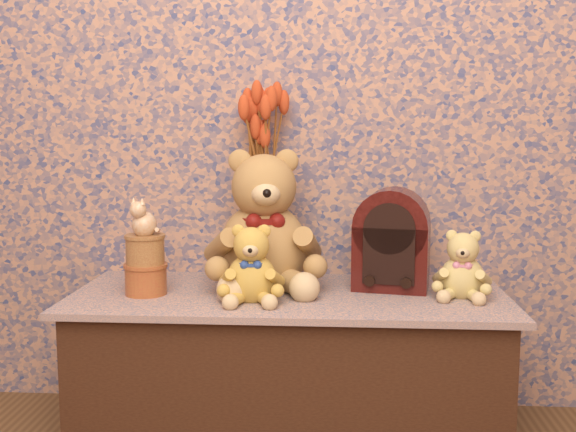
% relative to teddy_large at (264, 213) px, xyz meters
% --- Properties ---
extents(display_shelf, '(1.30, 0.56, 0.45)m').
position_rel_teddy_large_xyz_m(display_shelf, '(0.09, -0.08, -0.46)').
color(display_shelf, '#3B5379').
rests_on(display_shelf, ground).
extents(teddy_large, '(0.43, 0.49, 0.46)m').
position_rel_teddy_large_xyz_m(teddy_large, '(0.00, 0.00, 0.00)').
color(teddy_large, '#AB7142').
rests_on(teddy_large, display_shelf).
extents(teddy_medium, '(0.20, 0.24, 0.24)m').
position_rel_teddy_large_xyz_m(teddy_medium, '(-0.02, -0.18, -0.11)').
color(teddy_medium, gold).
rests_on(teddy_medium, display_shelf).
extents(teddy_small, '(0.20, 0.23, 0.21)m').
position_rel_teddy_large_xyz_m(teddy_small, '(0.60, -0.10, -0.12)').
color(teddy_small, tan).
rests_on(teddy_small, display_shelf).
extents(cathedral_radio, '(0.25, 0.20, 0.31)m').
position_rel_teddy_large_xyz_m(cathedral_radio, '(0.40, -0.00, -0.07)').
color(cathedral_radio, '#350C09').
rests_on(cathedral_radio, display_shelf).
extents(ceramic_vase, '(0.14, 0.14, 0.21)m').
position_rel_teddy_large_xyz_m(ceramic_vase, '(-0.02, 0.09, -0.13)').
color(ceramic_vase, tan).
rests_on(ceramic_vase, display_shelf).
extents(dried_stalks, '(0.21, 0.21, 0.37)m').
position_rel_teddy_large_xyz_m(dried_stalks, '(-0.02, 0.09, 0.16)').
color(dried_stalks, '#C4431F').
rests_on(dried_stalks, ceramic_vase).
extents(biscuit_tin_lower, '(0.16, 0.16, 0.09)m').
position_rel_teddy_large_xyz_m(biscuit_tin_lower, '(-0.34, -0.13, -0.19)').
color(biscuit_tin_lower, '#B57B35').
rests_on(biscuit_tin_lower, display_shelf).
extents(biscuit_tin_upper, '(0.14, 0.14, 0.09)m').
position_rel_teddy_large_xyz_m(biscuit_tin_upper, '(-0.34, -0.13, -0.10)').
color(biscuit_tin_upper, tan).
rests_on(biscuit_tin_upper, biscuit_tin_lower).
extents(cat_figurine, '(0.11, 0.12, 0.12)m').
position_rel_teddy_large_xyz_m(cat_figurine, '(-0.34, -0.13, 0.01)').
color(cat_figurine, silver).
rests_on(cat_figurine, biscuit_tin_upper).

